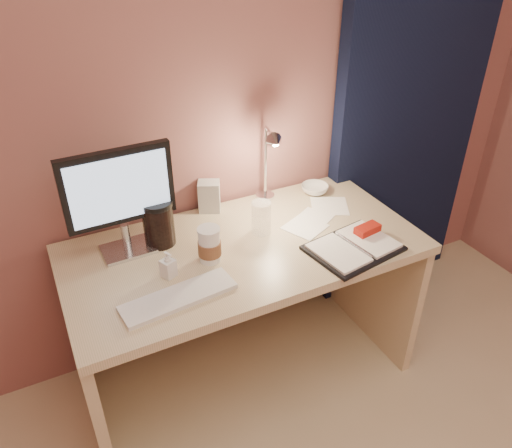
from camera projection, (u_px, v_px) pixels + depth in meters
name	position (u px, v px, depth m)	size (l,w,h in m)	color
room	(398.00, 89.00, 2.34)	(3.50, 3.50, 3.50)	#C6B28E
desk	(237.00, 280.00, 2.14)	(1.40, 0.70, 0.73)	beige
monitor	(119.00, 193.00, 1.80)	(0.40, 0.15, 0.43)	silver
keyboard	(179.00, 297.00, 1.69)	(0.40, 0.12, 0.02)	silver
planner	(355.00, 246.00, 1.94)	(0.37, 0.30, 0.05)	black
paper_a	(314.00, 218.00, 2.14)	(0.13, 0.13, 0.00)	white
paper_b	(329.00, 206.00, 2.22)	(0.16, 0.16, 0.00)	white
paper_c	(305.00, 227.00, 2.08)	(0.15, 0.15, 0.00)	white
coffee_cup	(209.00, 246.00, 1.85)	(0.09, 0.09, 0.14)	white
clear_cup	(261.00, 218.00, 2.01)	(0.08, 0.08, 0.14)	white
bowl	(315.00, 189.00, 2.32)	(0.13, 0.13, 0.04)	silver
lotion_bottle	(168.00, 264.00, 1.78)	(0.05, 0.05, 0.10)	white
dark_jar	(159.00, 225.00, 1.94)	(0.12, 0.12, 0.17)	black
product_box	(209.00, 196.00, 2.16)	(0.09, 0.07, 0.14)	beige
desk_lamp	(280.00, 158.00, 2.11)	(0.11, 0.23, 0.37)	silver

